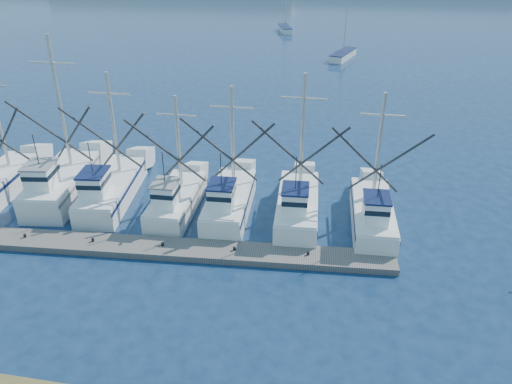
% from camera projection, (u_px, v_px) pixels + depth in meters
% --- Properties ---
extents(ground, '(500.00, 500.00, 0.00)m').
position_uv_depth(ground, '(269.00, 341.00, 21.60)').
color(ground, '#0D233D').
rests_on(ground, ground).
extents(floating_dock, '(27.46, 3.76, 0.37)m').
position_uv_depth(floating_dock, '(145.00, 247.00, 27.69)').
color(floating_dock, '#67615C').
rests_on(floating_dock, ground).
extents(trawler_fleet, '(27.20, 8.38, 10.29)m').
position_uv_depth(trawler_fleet, '(165.00, 195.00, 31.47)').
color(trawler_fleet, white).
rests_on(trawler_fleet, ground).
extents(sailboat_near, '(3.62, 7.07, 8.10)m').
position_uv_depth(sailboat_near, '(343.00, 55.00, 69.17)').
color(sailboat_near, white).
rests_on(sailboat_near, ground).
extents(sailboat_far, '(3.24, 6.13, 8.10)m').
position_uv_depth(sailboat_far, '(285.00, 29.00, 87.54)').
color(sailboat_far, white).
rests_on(sailboat_far, ground).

